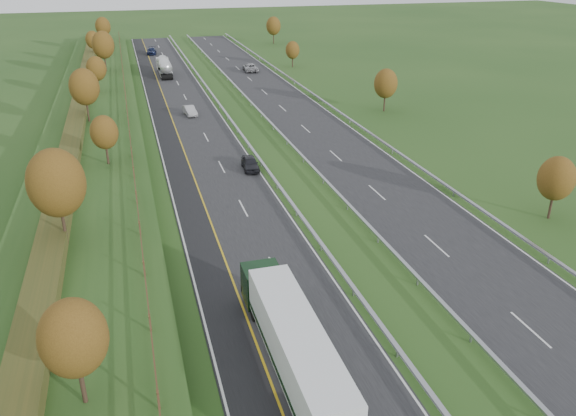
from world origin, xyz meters
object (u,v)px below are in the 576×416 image
road_tanker (164,66)px  car_dark_near (250,163)px  box_lorry (292,340)px  car_silver_mid (190,111)px  car_small_far (152,51)px  car_oncoming (250,67)px

road_tanker → car_dark_near: size_ratio=2.65×
box_lorry → road_tanker: bearing=89.7°
road_tanker → car_silver_mid: road_tanker is taller
car_small_far → car_dark_near: bearing=-79.7°
car_small_far → car_oncoming: size_ratio=0.89×
box_lorry → car_dark_near: size_ratio=3.84×
box_lorry → road_tanker: box_lorry is taller
box_lorry → car_oncoming: 93.15m
car_small_far → car_oncoming: car_oncoming is taller
road_tanker → car_small_far: 27.20m
box_lorry → car_silver_mid: size_ratio=3.91×
box_lorry → car_oncoming: box_lorry is taller
car_dark_near → car_silver_mid: size_ratio=1.02×
car_silver_mid → box_lorry: bearing=-98.3°
car_dark_near → car_small_far: car_small_far is taller
car_small_far → road_tanker: bearing=-81.6°
car_small_far → car_silver_mid: bearing=-81.6°
box_lorry → car_small_far: 119.36m
box_lorry → road_tanker: size_ratio=1.45×
car_oncoming → car_dark_near: bearing=80.8°
car_silver_mid → car_oncoming: bearing=55.7°
box_lorry → road_tanker: (0.48, 92.18, -0.47)m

